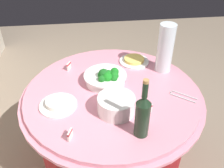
% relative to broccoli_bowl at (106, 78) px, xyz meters
% --- Properties ---
extents(ground_plane, '(6.00, 6.00, 0.00)m').
position_rel_broccoli_bowl_xyz_m(ground_plane, '(-0.08, -0.03, -0.78)').
color(ground_plane, gray).
extents(buffet_table, '(1.16, 1.16, 0.74)m').
position_rel_broccoli_bowl_xyz_m(buffet_table, '(-0.08, -0.03, -0.41)').
color(buffet_table, maroon).
rests_on(buffet_table, ground_plane).
extents(broccoli_bowl, '(0.28, 0.28, 0.12)m').
position_rel_broccoli_bowl_xyz_m(broccoli_bowl, '(0.00, 0.00, 0.00)').
color(broccoli_bowl, white).
rests_on(broccoli_bowl, buffet_table).
extents(plate_stack, '(0.21, 0.21, 0.10)m').
position_rel_broccoli_bowl_xyz_m(plate_stack, '(-0.28, -0.03, 0.01)').
color(plate_stack, white).
rests_on(plate_stack, buffet_table).
extents(wine_bottle, '(0.07, 0.07, 0.34)m').
position_rel_broccoli_bowl_xyz_m(wine_bottle, '(-0.46, -0.13, 0.09)').
color(wine_bottle, '#1B2E1D').
rests_on(wine_bottle, buffet_table).
extents(decorative_fruit_vase, '(0.11, 0.11, 0.34)m').
position_rel_broccoli_bowl_xyz_m(decorative_fruit_vase, '(0.11, -0.42, 0.11)').
color(decorative_fruit_vase, silver).
rests_on(decorative_fruit_vase, buffet_table).
extents(serving_tongs, '(0.14, 0.15, 0.01)m').
position_rel_broccoli_bowl_xyz_m(serving_tongs, '(-0.20, -0.45, -0.04)').
color(serving_tongs, silver).
rests_on(serving_tongs, buffet_table).
extents(food_plate_rice, '(0.22, 0.22, 0.04)m').
position_rel_broccoli_bowl_xyz_m(food_plate_rice, '(-0.19, 0.30, -0.03)').
color(food_plate_rice, white).
rests_on(food_plate_rice, buffet_table).
extents(food_plate_noodles, '(0.22, 0.22, 0.03)m').
position_rel_broccoli_bowl_xyz_m(food_plate_noodles, '(0.24, -0.24, -0.03)').
color(food_plate_noodles, white).
rests_on(food_plate_noodles, buffet_table).
extents(label_placard_front, '(0.05, 0.03, 0.05)m').
position_rel_broccoli_bowl_xyz_m(label_placard_front, '(0.20, 0.25, -0.01)').
color(label_placard_front, white).
rests_on(label_placard_front, buffet_table).
extents(label_placard_mid, '(0.05, 0.03, 0.05)m').
position_rel_broccoli_bowl_xyz_m(label_placard_mid, '(-0.29, -0.22, -0.01)').
color(label_placard_mid, white).
rests_on(label_placard_mid, buffet_table).
extents(label_placard_rear, '(0.05, 0.03, 0.05)m').
position_rel_broccoli_bowl_xyz_m(label_placard_rear, '(-0.45, 0.22, -0.01)').
color(label_placard_rear, white).
rests_on(label_placard_rear, buffet_table).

